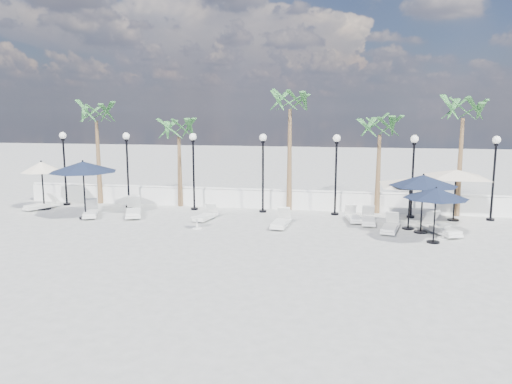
% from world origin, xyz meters
% --- Properties ---
extents(ground, '(100.00, 100.00, 0.00)m').
position_xyz_m(ground, '(0.00, 0.00, 0.00)').
color(ground, gray).
rests_on(ground, ground).
extents(balustrade, '(26.00, 0.30, 1.01)m').
position_xyz_m(balustrade, '(0.00, 7.50, 0.47)').
color(balustrade, silver).
rests_on(balustrade, ground).
extents(lamppost_0, '(0.36, 0.36, 3.84)m').
position_xyz_m(lamppost_0, '(-10.50, 6.50, 2.49)').
color(lamppost_0, black).
rests_on(lamppost_0, ground).
extents(lamppost_1, '(0.36, 0.36, 3.84)m').
position_xyz_m(lamppost_1, '(-7.00, 6.50, 2.49)').
color(lamppost_1, black).
rests_on(lamppost_1, ground).
extents(lamppost_2, '(0.36, 0.36, 3.84)m').
position_xyz_m(lamppost_2, '(-3.50, 6.50, 2.49)').
color(lamppost_2, black).
rests_on(lamppost_2, ground).
extents(lamppost_3, '(0.36, 0.36, 3.84)m').
position_xyz_m(lamppost_3, '(0.00, 6.50, 2.49)').
color(lamppost_3, black).
rests_on(lamppost_3, ground).
extents(lamppost_4, '(0.36, 0.36, 3.84)m').
position_xyz_m(lamppost_4, '(3.50, 6.50, 2.49)').
color(lamppost_4, black).
rests_on(lamppost_4, ground).
extents(lamppost_5, '(0.36, 0.36, 3.84)m').
position_xyz_m(lamppost_5, '(7.00, 6.50, 2.49)').
color(lamppost_5, black).
rests_on(lamppost_5, ground).
extents(lamppost_6, '(0.36, 0.36, 3.84)m').
position_xyz_m(lamppost_6, '(10.50, 6.50, 2.49)').
color(lamppost_6, black).
rests_on(lamppost_6, ground).
extents(palm_0, '(2.60, 2.60, 5.50)m').
position_xyz_m(palm_0, '(-9.00, 7.30, 4.53)').
color(palm_0, brown).
rests_on(palm_0, ground).
extents(palm_1, '(2.60, 2.60, 4.70)m').
position_xyz_m(palm_1, '(-4.50, 7.30, 3.75)').
color(palm_1, brown).
rests_on(palm_1, ground).
extents(palm_2, '(2.60, 2.60, 6.10)m').
position_xyz_m(palm_2, '(1.20, 7.30, 5.12)').
color(palm_2, brown).
rests_on(palm_2, ground).
extents(palm_3, '(2.60, 2.60, 4.90)m').
position_xyz_m(palm_3, '(5.50, 7.30, 3.95)').
color(palm_3, brown).
rests_on(palm_3, ground).
extents(palm_4, '(2.60, 2.60, 5.70)m').
position_xyz_m(palm_4, '(9.20, 7.30, 4.73)').
color(palm_4, brown).
rests_on(palm_4, ground).
extents(lounger_0, '(1.23, 1.85, 0.66)m').
position_xyz_m(lounger_0, '(-11.12, 5.21, 0.22)').
color(lounger_0, silver).
rests_on(lounger_0, ground).
extents(lounger_1, '(1.28, 1.92, 0.69)m').
position_xyz_m(lounger_1, '(-7.80, 4.00, 0.23)').
color(lounger_1, silver).
rests_on(lounger_1, ground).
extents(lounger_2, '(1.41, 2.20, 0.79)m').
position_xyz_m(lounger_2, '(-5.84, 4.43, 0.26)').
color(lounger_2, silver).
rests_on(lounger_2, ground).
extents(lounger_3, '(0.82, 1.71, 0.62)m').
position_xyz_m(lounger_3, '(-2.27, 4.30, 0.21)').
color(lounger_3, silver).
rests_on(lounger_3, ground).
extents(lounger_4, '(0.81, 1.71, 0.62)m').
position_xyz_m(lounger_4, '(4.34, 5.20, 0.21)').
color(lounger_4, silver).
rests_on(lounger_4, ground).
extents(lounger_5, '(0.74, 1.87, 0.68)m').
position_xyz_m(lounger_5, '(1.28, 3.54, 0.23)').
color(lounger_5, silver).
rests_on(lounger_5, ground).
extents(lounger_6, '(0.61, 1.78, 0.66)m').
position_xyz_m(lounger_6, '(5.00, 4.78, 0.22)').
color(lounger_6, silver).
rests_on(lounger_6, ground).
extents(lounger_7, '(1.40, 2.11, 0.76)m').
position_xyz_m(lounger_7, '(7.81, 3.43, 0.25)').
color(lounger_7, silver).
rests_on(lounger_7, ground).
extents(lounger_8, '(0.92, 1.86, 0.67)m').
position_xyz_m(lounger_8, '(5.82, 3.45, 0.22)').
color(lounger_8, silver).
rests_on(lounger_8, ground).
extents(side_table_1, '(0.53, 0.53, 0.51)m').
position_xyz_m(side_table_1, '(-2.18, 2.61, 0.31)').
color(side_table_1, silver).
rests_on(side_table_1, ground).
extents(side_table_2, '(0.59, 0.59, 0.58)m').
position_xyz_m(side_table_2, '(7.78, 2.76, 0.35)').
color(side_table_2, silver).
rests_on(side_table_2, ground).
extents(parasol_navy_left, '(3.08, 3.08, 2.72)m').
position_xyz_m(parasol_navy_left, '(-7.85, 3.64, 2.40)').
color(parasol_navy_left, black).
rests_on(parasol_navy_left, ground).
extents(parasol_navy_mid, '(2.73, 2.73, 2.45)m').
position_xyz_m(parasol_navy_mid, '(7.04, 3.57, 2.15)').
color(parasol_navy_mid, black).
rests_on(parasol_navy_mid, ground).
extents(parasol_navy_right, '(2.40, 2.40, 2.15)m').
position_xyz_m(parasol_navy_right, '(7.29, 2.03, 1.89)').
color(parasol_navy_right, black).
rests_on(parasol_navy_right, ground).
extents(parasol_cream_sq_a, '(5.08, 5.08, 2.50)m').
position_xyz_m(parasol_cream_sq_a, '(8.83, 6.20, 2.31)').
color(parasol_cream_sq_a, black).
rests_on(parasol_cream_sq_a, ground).
extents(parasol_cream_sq_b, '(4.69, 4.69, 2.35)m').
position_xyz_m(parasol_cream_sq_b, '(6.61, 4.13, 2.17)').
color(parasol_cream_sq_b, black).
rests_on(parasol_cream_sq_b, ground).
extents(parasol_cream_small, '(2.02, 2.02, 2.48)m').
position_xyz_m(parasol_cream_small, '(-11.00, 5.24, 2.12)').
color(parasol_cream_small, black).
rests_on(parasol_cream_small, ground).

